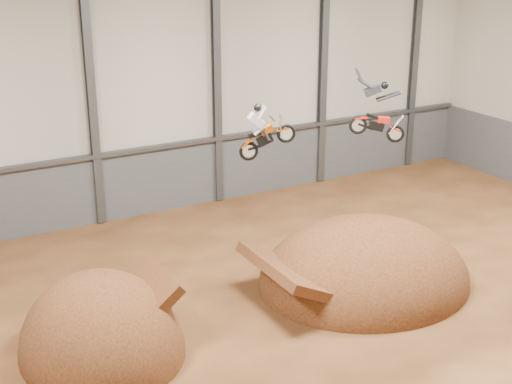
% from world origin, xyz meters
% --- Properties ---
extents(floor, '(40.00, 40.00, 0.00)m').
position_xyz_m(floor, '(0.00, 0.00, 0.00)').
color(floor, '#492813').
rests_on(floor, ground).
extents(back_wall, '(40.00, 0.10, 14.00)m').
position_xyz_m(back_wall, '(0.00, 15.00, 7.00)').
color(back_wall, beige).
rests_on(back_wall, ground).
extents(lower_band_back, '(39.80, 0.18, 3.50)m').
position_xyz_m(lower_band_back, '(0.00, 14.90, 1.75)').
color(lower_band_back, '#505358').
rests_on(lower_band_back, ground).
extents(steel_rail, '(39.80, 0.35, 0.20)m').
position_xyz_m(steel_rail, '(0.00, 14.75, 3.55)').
color(steel_rail, '#47494F').
rests_on(steel_rail, lower_band_back).
extents(steel_column_2, '(0.40, 0.36, 13.90)m').
position_xyz_m(steel_column_2, '(-3.33, 14.80, 7.00)').
color(steel_column_2, '#47494F').
rests_on(steel_column_2, ground).
extents(steel_column_3, '(0.40, 0.36, 13.90)m').
position_xyz_m(steel_column_3, '(3.33, 14.80, 7.00)').
color(steel_column_3, '#47494F').
rests_on(steel_column_3, ground).
extents(steel_column_4, '(0.40, 0.36, 13.90)m').
position_xyz_m(steel_column_4, '(10.00, 14.80, 7.00)').
color(steel_column_4, '#47494F').
rests_on(steel_column_4, ground).
extents(steel_column_5, '(0.40, 0.36, 13.90)m').
position_xyz_m(steel_column_5, '(16.67, 14.80, 7.00)').
color(steel_column_5, '#47494F').
rests_on(steel_column_5, ground).
extents(takeoff_ramp, '(5.67, 6.54, 5.67)m').
position_xyz_m(takeoff_ramp, '(-6.96, 3.20, 0.00)').
color(takeoff_ramp, '#3F1F0F').
rests_on(takeoff_ramp, ground).
extents(landing_ramp, '(9.17, 8.11, 5.29)m').
position_xyz_m(landing_ramp, '(4.29, 2.96, 0.00)').
color(landing_ramp, '#3F1F0F').
rests_on(landing_ramp, ground).
extents(fmx_rider_a, '(2.91, 1.63, 2.67)m').
position_xyz_m(fmx_rider_a, '(-0.18, 3.16, 7.37)').
color(fmx_rider_a, '#C44300').
extents(fmx_rider_b, '(3.54, 2.60, 3.26)m').
position_xyz_m(fmx_rider_b, '(5.44, 4.26, 7.16)').
color(fmx_rider_b, red).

